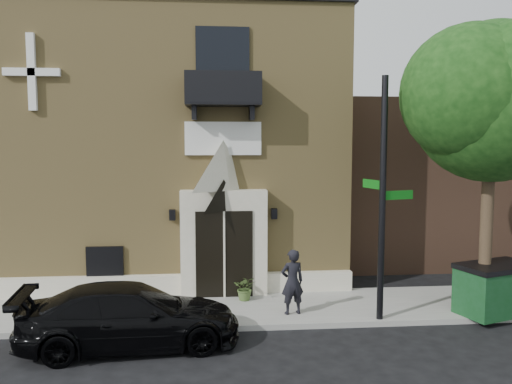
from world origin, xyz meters
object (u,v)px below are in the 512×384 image
at_px(street_sign, 383,199).
at_px(dumpster, 496,288).
at_px(fire_hydrant, 489,299).
at_px(pedestrian_near, 292,282).
at_px(black_sedan, 131,316).

bearing_deg(street_sign, dumpster, -12.32).
height_order(fire_hydrant, dumpster, dumpster).
relative_size(fire_hydrant, dumpster, 0.32).
xyz_separation_m(street_sign, dumpster, (3.26, 0.13, -2.48)).
xyz_separation_m(fire_hydrant, pedestrian_near, (-5.38, 0.32, 0.52)).
bearing_deg(black_sedan, pedestrian_near, -75.49).
bearing_deg(pedestrian_near, dumpster, 163.54).
bearing_deg(dumpster, black_sedan, 167.93).
bearing_deg(fire_hydrant, pedestrian_near, 176.60).
height_order(dumpster, pedestrian_near, pedestrian_near).
height_order(fire_hydrant, pedestrian_near, pedestrian_near).
bearing_deg(dumpster, street_sign, 163.88).
distance_m(black_sedan, pedestrian_near, 4.33).
height_order(street_sign, fire_hydrant, street_sign).
relative_size(black_sedan, pedestrian_near, 2.86).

